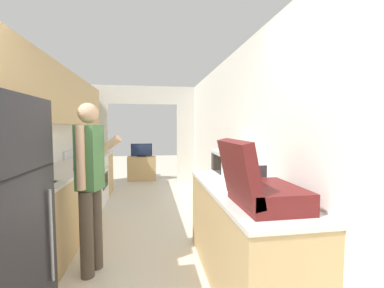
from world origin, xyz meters
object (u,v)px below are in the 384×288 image
knife (98,153)px  television (142,150)px  book_stack (240,182)px  microwave (231,163)px  tv_cabinet (142,168)px  person (90,182)px  suitcase (258,187)px  range_oven (88,181)px

knife → television: bearing=34.5°
television → book_stack: bearing=-77.5°
television → knife: 1.74m
microwave → tv_cabinet: size_ratio=0.65×
person → book_stack: size_ratio=5.46×
knife → microwave: bearing=-79.7°
person → suitcase: size_ratio=2.91×
range_oven → suitcase: size_ratio=1.79×
person → television: bearing=14.2°
person → knife: person is taller
tv_cabinet → television: television is taller
tv_cabinet → knife: knife is taller
range_oven → book_stack: (2.01, -2.74, 0.50)m
person → tv_cabinet: person is taller
book_stack → range_oven: bearing=126.3°
range_oven → suitcase: suitcase is taller
range_oven → knife: range_oven is taller
microwave → range_oven: bearing=134.2°
microwave → television: bearing=105.3°
microwave → person: bearing=-172.1°
suitcase → book_stack: bearing=81.6°
person → suitcase: 1.67m
book_stack → television: bearing=102.5°
suitcase → microwave: 1.18m
person → knife: bearing=28.2°
book_stack → knife: bearing=120.0°
microwave → tv_cabinet: microwave is taller
person → microwave: bearing=-63.3°
suitcase → microwave: size_ratio=1.18×
knife → suitcase: bearing=-90.6°
suitcase → television: bearing=100.3°
microwave → television: size_ratio=0.88×
range_oven → knife: size_ratio=3.56×
tv_cabinet → book_stack: bearing=-77.6°
person → microwave: 1.56m
suitcase → knife: bearing=115.1°
range_oven → person: person is taller
book_stack → suitcase: bearing=-98.4°
person → book_stack: person is taller
suitcase → tv_cabinet: bearing=100.3°
range_oven → television: size_ratio=1.85×
person → microwave: (1.54, 0.21, 0.13)m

